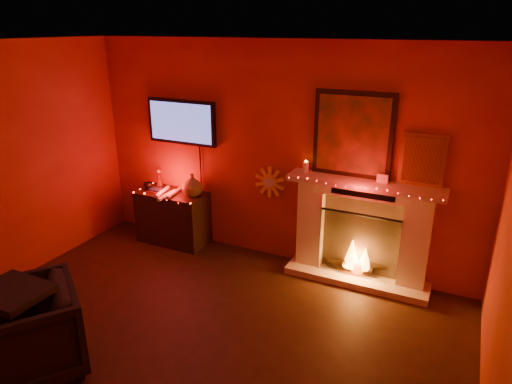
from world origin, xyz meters
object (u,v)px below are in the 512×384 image
fireplace (361,222)px  console_table (174,214)px  sunburst_clock (270,182)px  armchair (26,332)px  tv (182,122)px

fireplace → console_table: size_ratio=2.15×
sunburst_clock → armchair: sunburst_clock is taller
sunburst_clock → fireplace: bearing=-4.4°
fireplace → armchair: fireplace is taller
fireplace → tv: fireplace is taller
sunburst_clock → console_table: bearing=-170.6°
fireplace → console_table: 2.54m
fireplace → sunburst_clock: (-1.19, 0.09, 0.28)m
fireplace → sunburst_clock: 1.23m
tv → armchair: 3.10m
sunburst_clock → console_table: sunburst_clock is taller
sunburst_clock → console_table: 1.47m
console_table → tv: bearing=68.2°
sunburst_clock → console_table: size_ratio=0.39×
fireplace → console_table: bearing=-177.1°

